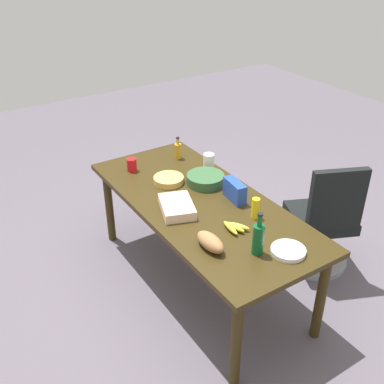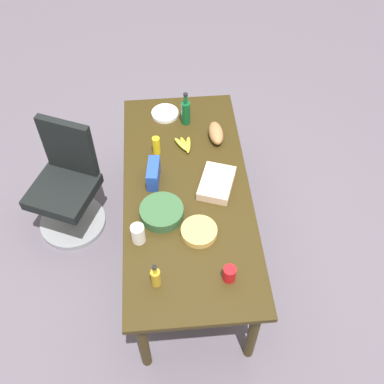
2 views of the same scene
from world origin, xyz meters
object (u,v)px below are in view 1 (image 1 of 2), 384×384
Objects in this scene: banana_bunch at (234,227)px; bread_loaf at (210,242)px; chip_bowl at (169,180)px; salad_bowl at (205,179)px; red_solo_cup at (132,165)px; dressing_bottle at (178,150)px; mayo_jar at (209,162)px; paper_plate_stack at (288,251)px; sheet_cake at (177,207)px; conference_table at (201,211)px; wine_bottle at (258,238)px; chip_bag_blue at (235,191)px; office_chair at (322,227)px; mustard_bottle at (256,208)px.

bread_loaf is (0.08, -0.25, 0.03)m from banana_bunch.
banana_bunch is 0.81m from chip_bowl.
banana_bunch is 0.59× the size of salad_bowl.
dressing_bottle reaches higher than red_solo_cup.
banana_bunch is at bearing -23.81° from mayo_jar.
sheet_cake is at bearing -157.45° from paper_plate_stack.
conference_table is 8.48× the size of bread_loaf.
dressing_bottle is at bearing 167.20° from banana_bunch.
chip_bowl is 0.82× the size of wine_bottle.
banana_bunch is at bearing -37.77° from chip_bag_blue.
chip_bowl reaches higher than paper_plate_stack.
red_solo_cup is at bearing -90.50° from dressing_bottle.
sheet_cake is 0.87m from dressing_bottle.
wine_bottle is at bearing -11.57° from dressing_bottle.
red_solo_cup reaches higher than chip_bowl.
wine_bottle is at bearing 6.20° from red_solo_cup.
wine_bottle reaches higher than banana_bunch.
office_chair reaches higher than chip_bag_blue.
sheet_cake is 1.07× the size of salad_bowl.
chip_bowl is 0.29m from salad_bowl.
dressing_bottle reaches higher than chip_bowl.
conference_table is 6.82× the size of salad_bowl.
red_solo_cup is (-0.33, -0.55, -0.02)m from mayo_jar.
red_solo_cup is (-1.15, -0.19, 0.03)m from banana_bunch.
chip_bowl is at bearing -172.40° from conference_table.
salad_bowl is (-0.60, -0.01, -0.04)m from mustard_bottle.
mayo_jar reaches higher than conference_table.
conference_table is 6.97× the size of wine_bottle.
banana_bunch is (0.43, -0.02, 0.11)m from conference_table.
sheet_cake reaches higher than chip_bowl.
banana_bunch is 0.67m from salad_bowl.
dressing_bottle is at bearing 161.38° from conference_table.
mayo_jar reaches higher than bread_loaf.
paper_plate_stack is 1.24× the size of banana_bunch.
mayo_jar is 0.52m from chip_bag_blue.
chip_bag_blue is 1.10× the size of dressing_bottle.
chip_bowl is 0.45m from dressing_bottle.
wine_bottle reaches higher than mustard_bottle.
chip_bowl is 0.38m from red_solo_cup.
paper_plate_stack reaches higher than conference_table.
red_solo_cup is 0.72× the size of mustard_bottle.
mayo_jar is 1.09m from bread_loaf.
office_chair is 1.05m from banana_bunch.
wine_bottle reaches higher than sheet_cake.
conference_table is at bearing 7.60° from chip_bowl.
sheet_cake is at bearing -60.67° from salad_bowl.
mayo_jar is 0.70m from sheet_cake.
wine_bottle is at bearing -37.80° from mustard_bottle.
red_solo_cup reaches higher than bread_loaf.
red_solo_cup is at bearing -168.26° from paper_plate_stack.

